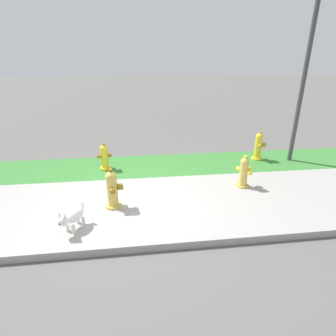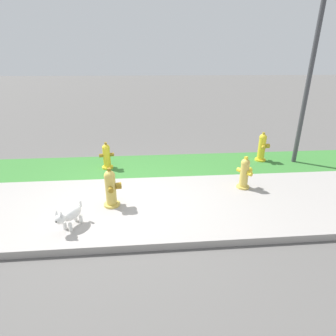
# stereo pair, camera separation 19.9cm
# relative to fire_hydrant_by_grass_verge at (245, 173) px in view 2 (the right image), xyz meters

# --- Properties ---
(ground_plane) EXTENTS (120.00, 120.00, 0.00)m
(ground_plane) POSITION_rel_fire_hydrant_by_grass_verge_xyz_m (-2.43, -0.50, -0.33)
(ground_plane) COLOR #5B5956
(sidewalk_pavement) EXTENTS (18.00, 2.39, 0.01)m
(sidewalk_pavement) POSITION_rel_fire_hydrant_by_grass_verge_xyz_m (-2.43, -0.50, -0.33)
(sidewalk_pavement) COLOR #9E9993
(sidewalk_pavement) RESTS_ON ground
(grass_verge) EXTENTS (18.00, 1.61, 0.01)m
(grass_verge) POSITION_rel_fire_hydrant_by_grass_verge_xyz_m (-2.43, 1.50, -0.33)
(grass_verge) COLOR #387A33
(grass_verge) RESTS_ON ground
(street_curb) EXTENTS (18.00, 0.16, 0.12)m
(street_curb) POSITION_rel_fire_hydrant_by_grass_verge_xyz_m (-2.43, -1.77, -0.27)
(street_curb) COLOR #9E9993
(street_curb) RESTS_ON ground
(fire_hydrant_by_grass_verge) EXTENTS (0.32, 0.35, 0.70)m
(fire_hydrant_by_grass_verge) POSITION_rel_fire_hydrant_by_grass_verge_xyz_m (0.00, 0.00, 0.00)
(fire_hydrant_by_grass_verge) COLOR gold
(fire_hydrant_by_grass_verge) RESTS_ON ground
(fire_hydrant_across_street) EXTENTS (0.37, 0.33, 0.67)m
(fire_hydrant_across_street) POSITION_rel_fire_hydrant_by_grass_verge_xyz_m (-2.99, 1.40, -0.02)
(fire_hydrant_across_street) COLOR yellow
(fire_hydrant_across_street) RESTS_ON ground
(fire_hydrant_near_corner) EXTENTS (0.35, 0.38, 0.75)m
(fire_hydrant_near_corner) POSITION_rel_fire_hydrant_by_grass_verge_xyz_m (-2.67, -0.52, 0.02)
(fire_hydrant_near_corner) COLOR gold
(fire_hydrant_near_corner) RESTS_ON ground
(fire_hydrant_mid_block) EXTENTS (0.34, 0.37, 0.78)m
(fire_hydrant_mid_block) POSITION_rel_fire_hydrant_by_grass_verge_xyz_m (1.06, 1.60, 0.04)
(fire_hydrant_mid_block) COLOR yellow
(fire_hydrant_mid_block) RESTS_ON ground
(small_white_dog) EXTENTS (0.37, 0.51, 0.42)m
(small_white_dog) POSITION_rel_fire_hydrant_by_grass_verge_xyz_m (-3.25, -1.17, -0.10)
(small_white_dog) COLOR white
(small_white_dog) RESTS_ON ground
(street_lamp) EXTENTS (0.32, 0.32, 4.51)m
(street_lamp) POSITION_rel_fire_hydrant_by_grass_verge_xyz_m (1.92, 1.44, 2.66)
(street_lamp) COLOR #3D3D42
(street_lamp) RESTS_ON ground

